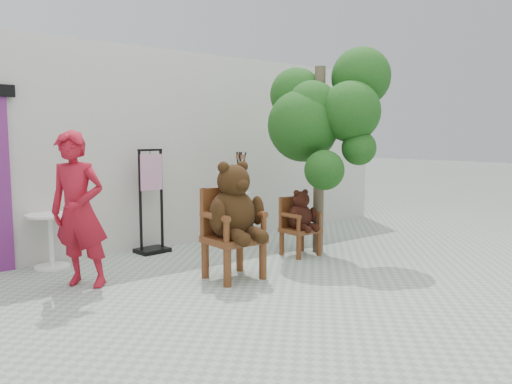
% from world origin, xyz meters
% --- Properties ---
extents(ground_plane, '(60.00, 60.00, 0.00)m').
position_xyz_m(ground_plane, '(0.00, 0.00, 0.00)').
color(ground_plane, '#949E8D').
rests_on(ground_plane, ground).
extents(back_wall, '(9.00, 1.00, 3.00)m').
position_xyz_m(back_wall, '(0.00, 3.10, 1.50)').
color(back_wall, beige).
rests_on(back_wall, ground).
extents(chair_big, '(0.69, 0.74, 1.40)m').
position_xyz_m(chair_big, '(-0.43, 0.51, 0.78)').
color(chair_big, '#4D2610').
rests_on(chair_big, ground).
extents(chair_small, '(0.47, 0.51, 0.95)m').
position_xyz_m(chair_small, '(1.01, 0.89, 0.55)').
color(chair_small, '#4D2610').
rests_on(chair_small, ground).
extents(person, '(0.73, 0.76, 1.75)m').
position_xyz_m(person, '(-2.01, 1.20, 0.87)').
color(person, maroon).
rests_on(person, ground).
extents(cafe_table, '(0.60, 0.60, 0.70)m').
position_xyz_m(cafe_table, '(-2.00, 2.35, 0.44)').
color(cafe_table, white).
rests_on(cafe_table, ground).
extents(display_stand, '(0.49, 0.40, 1.51)m').
position_xyz_m(display_stand, '(-0.58, 2.35, 0.58)').
color(display_stand, black).
rests_on(display_stand, ground).
extents(stool_bucket, '(0.32, 0.32, 1.45)m').
position_xyz_m(stool_bucket, '(0.86, 2.10, 0.64)').
color(stool_bucket, white).
rests_on(stool_bucket, ground).
extents(tree, '(1.71, 1.65, 2.97)m').
position_xyz_m(tree, '(1.35, 0.89, 1.98)').
color(tree, '#423627').
rests_on(tree, ground).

